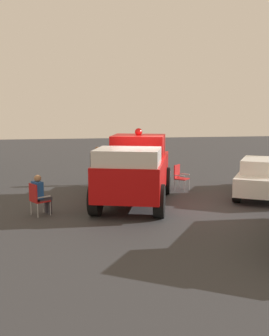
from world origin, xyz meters
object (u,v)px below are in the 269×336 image
lawn_chair_near_truck (37,197)px  classic_hot_rod (264,176)px  vintage_fire_truck (135,169)px  lawn_chair_by_car (179,175)px  spectator_seated (40,193)px  spectator_standing (98,163)px

lawn_chair_near_truck → classic_hot_rod: bearing=100.4°
vintage_fire_truck → classic_hot_rod: bearing=92.1°
lawn_chair_by_car → vintage_fire_truck: bearing=-49.1°
vintage_fire_truck → lawn_chair_near_truck: (1.34, -3.34, -0.61)m
vintage_fire_truck → spectator_seated: size_ratio=4.90×
classic_hot_rod → spectator_seated: bearing=-80.0°
spectator_seated → spectator_standing: size_ratio=0.77×
lawn_chair_near_truck → spectator_seated: 0.17m
classic_hot_rod → spectator_standing: 6.91m
classic_hot_rod → spectator_standing: bearing=-117.7°
lawn_chair_by_car → spectator_seated: 6.23m
lawn_chair_near_truck → spectator_standing: (-4.74, 2.26, 0.37)m
spectator_seated → lawn_chair_near_truck: bearing=-57.5°
vintage_fire_truck → lawn_chair_near_truck: bearing=-68.1°
vintage_fire_truck → classic_hot_rod: 5.05m
lawn_chair_by_car → spectator_seated: (3.14, -5.38, 0.11)m
spectator_seated → spectator_standing: bearing=155.3°
lawn_chair_by_car → spectator_standing: bearing=-115.3°
lawn_chair_by_car → lawn_chair_near_truck: bearing=-59.7°
lawn_chair_near_truck → lawn_chair_by_car: bearing=120.3°
vintage_fire_truck → lawn_chair_near_truck: size_ratio=6.20×
lawn_chair_near_truck → spectator_standing: bearing=154.5°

